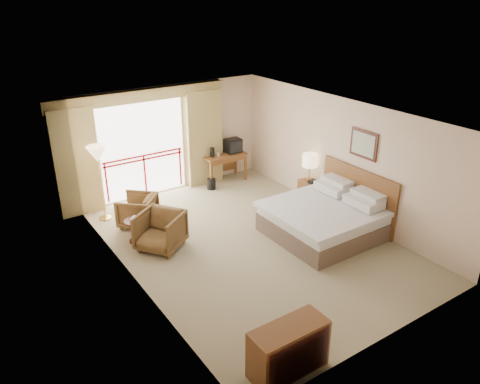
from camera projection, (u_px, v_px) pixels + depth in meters
floor at (250, 242)px, 9.73m from camera, size 7.00×7.00×0.00m
ceiling at (251, 115)px, 8.64m from camera, size 7.00×7.00×0.00m
wall_back at (171, 138)px, 11.84m from camera, size 5.00×0.00×5.00m
wall_front at (394, 263)px, 6.53m from camera, size 5.00×0.00×5.00m
wall_left at (130, 214)px, 7.91m from camera, size 0.00×7.00×7.00m
wall_right at (342, 158)px, 10.46m from camera, size 0.00×7.00×7.00m
balcony_door at (143, 150)px, 11.48m from camera, size 2.40×0.00×2.40m
balcony_railing at (144, 165)px, 11.62m from camera, size 2.09×0.03×1.02m
curtain_left at (76, 162)px, 10.52m from camera, size 1.00×0.26×2.50m
curtain_right at (203, 138)px, 12.20m from camera, size 1.00×0.26×2.50m
valance at (139, 96)px, 10.86m from camera, size 4.40×0.22×0.28m
hvac_vent at (215, 93)px, 12.08m from camera, size 0.50×0.04×0.50m
bed at (324, 219)px, 9.89m from camera, size 2.13×2.06×0.97m
headboard at (357, 196)px, 10.27m from camera, size 0.06×2.10×1.30m
framed_art at (364, 144)px, 9.79m from camera, size 0.04×0.72×0.60m
nightstand at (309, 192)px, 11.39m from camera, size 0.44×0.51×0.57m
table_lamp at (310, 161)px, 11.11m from camera, size 0.37×0.37×0.64m
phone at (313, 182)px, 11.12m from camera, size 0.20×0.17×0.08m
desk at (223, 160)px, 12.59m from camera, size 1.18×0.57×0.77m
tv at (233, 146)px, 12.55m from camera, size 0.42×0.33×0.38m
coffee_maker at (212, 152)px, 12.25m from camera, size 0.13×0.13×0.25m
cup at (218, 154)px, 12.32m from camera, size 0.08×0.08×0.10m
wastebasket at (211, 184)px, 12.22m from camera, size 0.29×0.29×0.28m
armchair_far at (139, 225)px, 10.44m from camera, size 1.08×1.08×0.70m
armchair_near at (162, 248)px, 9.52m from camera, size 1.18×1.17×0.78m
side_table at (136, 227)px, 9.62m from camera, size 0.45×0.45×0.49m
book at (135, 220)px, 9.56m from camera, size 0.27×0.27×0.02m
floor_lamp at (97, 157)px, 10.12m from camera, size 0.44×0.44×1.73m
dresser at (289, 349)px, 6.35m from camera, size 1.11×0.47×0.74m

